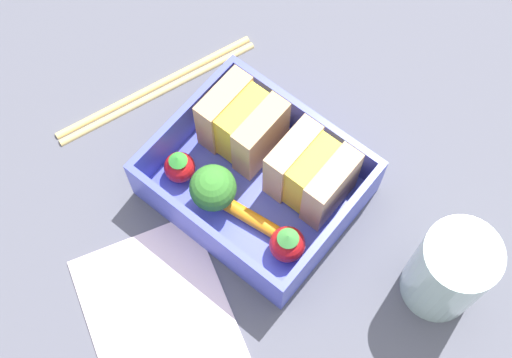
{
  "coord_description": "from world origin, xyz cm",
  "views": [
    {
      "loc": [
        15.45,
        -19.02,
        58.34
      ],
      "look_at": [
        0.0,
        0.0,
        2.7
      ],
      "focal_mm": 50.0,
      "sensor_mm": 36.0,
      "label": 1
    }
  ],
  "objects_px": {
    "strawberry_far_left": "(179,167)",
    "chopstick_pair": "(157,88)",
    "sandwich_left": "(243,124)",
    "carrot_stick_far_left": "(251,218)",
    "sandwich_center_left": "(311,174)",
    "folded_napkin": "(161,322)",
    "strawberry_left": "(287,244)",
    "broccoli_floret": "(213,188)",
    "drinking_glass": "(449,271)"
  },
  "relations": [
    {
      "from": "strawberry_far_left",
      "to": "chopstick_pair",
      "type": "height_order",
      "value": "strawberry_far_left"
    },
    {
      "from": "sandwich_left",
      "to": "carrot_stick_far_left",
      "type": "height_order",
      "value": "sandwich_left"
    },
    {
      "from": "sandwich_center_left",
      "to": "strawberry_far_left",
      "type": "xyz_separation_m",
      "value": [
        -0.1,
        -0.06,
        -0.02
      ]
    },
    {
      "from": "sandwich_center_left",
      "to": "sandwich_left",
      "type": "bearing_deg",
      "value": 180.0
    },
    {
      "from": "sandwich_center_left",
      "to": "strawberry_far_left",
      "type": "relative_size",
      "value": 1.87
    },
    {
      "from": "carrot_stick_far_left",
      "to": "folded_napkin",
      "type": "relative_size",
      "value": 0.33
    },
    {
      "from": "strawberry_left",
      "to": "strawberry_far_left",
      "type": "bearing_deg",
      "value": -178.4
    },
    {
      "from": "broccoli_floret",
      "to": "carrot_stick_far_left",
      "type": "relative_size",
      "value": 0.96
    },
    {
      "from": "sandwich_left",
      "to": "sandwich_center_left",
      "type": "relative_size",
      "value": 1.0
    },
    {
      "from": "strawberry_left",
      "to": "chopstick_pair",
      "type": "bearing_deg",
      "value": 165.26
    },
    {
      "from": "chopstick_pair",
      "to": "folded_napkin",
      "type": "xyz_separation_m",
      "value": [
        0.15,
        -0.16,
        -0.0
      ]
    },
    {
      "from": "strawberry_left",
      "to": "drinking_glass",
      "type": "height_order",
      "value": "drinking_glass"
    },
    {
      "from": "drinking_glass",
      "to": "broccoli_floret",
      "type": "bearing_deg",
      "value": -162.22
    },
    {
      "from": "carrot_stick_far_left",
      "to": "strawberry_left",
      "type": "distance_m",
      "value": 0.04
    },
    {
      "from": "strawberry_far_left",
      "to": "broccoli_floret",
      "type": "bearing_deg",
      "value": -1.83
    },
    {
      "from": "carrot_stick_far_left",
      "to": "sandwich_center_left",
      "type": "bearing_deg",
      "value": 69.71
    },
    {
      "from": "sandwich_left",
      "to": "drinking_glass",
      "type": "relative_size",
      "value": 0.67
    },
    {
      "from": "sandwich_center_left",
      "to": "broccoli_floret",
      "type": "height_order",
      "value": "sandwich_center_left"
    },
    {
      "from": "carrot_stick_far_left",
      "to": "folded_napkin",
      "type": "height_order",
      "value": "carrot_stick_far_left"
    },
    {
      "from": "folded_napkin",
      "to": "chopstick_pair",
      "type": "bearing_deg",
      "value": 133.2
    },
    {
      "from": "carrot_stick_far_left",
      "to": "folded_napkin",
      "type": "bearing_deg",
      "value": -91.55
    },
    {
      "from": "strawberry_far_left",
      "to": "carrot_stick_far_left",
      "type": "bearing_deg",
      "value": 3.73
    },
    {
      "from": "broccoli_floret",
      "to": "sandwich_center_left",
      "type": "bearing_deg",
      "value": 47.77
    },
    {
      "from": "sandwich_left",
      "to": "strawberry_left",
      "type": "bearing_deg",
      "value": -31.08
    },
    {
      "from": "drinking_glass",
      "to": "carrot_stick_far_left",
      "type": "bearing_deg",
      "value": -160.53
    },
    {
      "from": "carrot_stick_far_left",
      "to": "drinking_glass",
      "type": "bearing_deg",
      "value": 19.47
    },
    {
      "from": "carrot_stick_far_left",
      "to": "drinking_glass",
      "type": "relative_size",
      "value": 0.56
    },
    {
      "from": "strawberry_left",
      "to": "chopstick_pair",
      "type": "xyz_separation_m",
      "value": [
        -0.2,
        0.05,
        -0.02
      ]
    },
    {
      "from": "sandwich_center_left",
      "to": "drinking_glass",
      "type": "height_order",
      "value": "drinking_glass"
    },
    {
      "from": "broccoli_floret",
      "to": "chopstick_pair",
      "type": "height_order",
      "value": "broccoli_floret"
    },
    {
      "from": "strawberry_left",
      "to": "drinking_glass",
      "type": "relative_size",
      "value": 0.39
    },
    {
      "from": "sandwich_center_left",
      "to": "carrot_stick_far_left",
      "type": "height_order",
      "value": "sandwich_center_left"
    },
    {
      "from": "folded_napkin",
      "to": "strawberry_far_left",
      "type": "bearing_deg",
      "value": 123.93
    },
    {
      "from": "sandwich_left",
      "to": "carrot_stick_far_left",
      "type": "bearing_deg",
      "value": -45.58
    },
    {
      "from": "strawberry_far_left",
      "to": "broccoli_floret",
      "type": "relative_size",
      "value": 0.67
    },
    {
      "from": "strawberry_far_left",
      "to": "drinking_glass",
      "type": "height_order",
      "value": "drinking_glass"
    },
    {
      "from": "strawberry_far_left",
      "to": "folded_napkin",
      "type": "distance_m",
      "value": 0.13
    },
    {
      "from": "carrot_stick_far_left",
      "to": "drinking_glass",
      "type": "height_order",
      "value": "drinking_glass"
    },
    {
      "from": "drinking_glass",
      "to": "folded_napkin",
      "type": "xyz_separation_m",
      "value": [
        -0.16,
        -0.17,
        -0.04
      ]
    },
    {
      "from": "carrot_stick_far_left",
      "to": "chopstick_pair",
      "type": "distance_m",
      "value": 0.16
    },
    {
      "from": "strawberry_left",
      "to": "drinking_glass",
      "type": "distance_m",
      "value": 0.13
    },
    {
      "from": "strawberry_left",
      "to": "chopstick_pair",
      "type": "relative_size",
      "value": 0.18
    },
    {
      "from": "broccoli_floret",
      "to": "folded_napkin",
      "type": "xyz_separation_m",
      "value": [
        0.03,
        -0.11,
        -0.04
      ]
    },
    {
      "from": "strawberry_far_left",
      "to": "broccoli_floret",
      "type": "height_order",
      "value": "broccoli_floret"
    },
    {
      "from": "broccoli_floret",
      "to": "carrot_stick_far_left",
      "type": "xyz_separation_m",
      "value": [
        0.04,
        0.01,
        -0.02
      ]
    },
    {
      "from": "sandwich_left",
      "to": "folded_napkin",
      "type": "relative_size",
      "value": 0.39
    },
    {
      "from": "strawberry_left",
      "to": "chopstick_pair",
      "type": "distance_m",
      "value": 0.2
    },
    {
      "from": "sandwich_left",
      "to": "carrot_stick_far_left",
      "type": "xyz_separation_m",
      "value": [
        0.05,
        -0.06,
        -0.02
      ]
    },
    {
      "from": "sandwich_left",
      "to": "broccoli_floret",
      "type": "height_order",
      "value": "sandwich_left"
    },
    {
      "from": "sandwich_center_left",
      "to": "drinking_glass",
      "type": "xyz_separation_m",
      "value": [
        0.13,
        -0.0,
        0.0
      ]
    }
  ]
}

